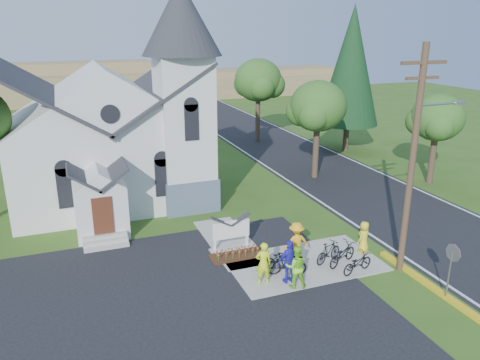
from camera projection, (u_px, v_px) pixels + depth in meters
name	position (u px, v px, depth m)	size (l,w,h in m)	color
ground	(280.00, 275.00, 20.90)	(120.00, 120.00, 0.00)	#315317
parking_lot	(128.00, 336.00, 16.76)	(20.00, 16.00, 0.02)	black
road	(312.00, 164.00, 37.59)	(8.00, 90.00, 0.02)	black
sidewalk	(305.00, 263.00, 21.85)	(7.00, 4.00, 0.05)	#ADA89C
church	(113.00, 118.00, 28.50)	(12.35, 12.00, 13.00)	silver
church_sign	(231.00, 230.00, 23.02)	(2.20, 0.40, 1.70)	#ADA89C
flower_bed	(237.00, 256.00, 22.53)	(2.60, 1.10, 0.07)	#351C0E
utility_pole	(414.00, 155.00, 19.69)	(3.45, 0.28, 10.00)	#422E21
stop_sign	(452.00, 260.00, 18.45)	(0.11, 0.76, 2.48)	gray
tree_road_near	(318.00, 107.00, 32.80)	(4.00, 4.00, 7.05)	#3D2C21
tree_road_mid	(258.00, 81.00, 43.45)	(4.40, 4.40, 7.80)	#3D2C21
tree_road_far	(437.00, 118.00, 31.79)	(3.60, 3.60, 6.30)	#3D2C21
conifer	(351.00, 66.00, 39.64)	(5.20, 5.20, 12.40)	#3D2C21
distant_hills	(141.00, 84.00, 71.38)	(61.00, 10.00, 5.60)	olive
cyclist_0	(263.00, 263.00, 19.82)	(0.70, 0.46, 1.91)	#D5F11C
bike_0	(281.00, 258.00, 21.23)	(0.67, 1.93, 1.01)	black
cyclist_1	(296.00, 267.00, 19.57)	(0.92, 0.71, 1.88)	#87E72B
bike_1	(286.00, 264.00, 20.63)	(0.51, 1.82, 1.09)	black
cyclist_2	(290.00, 261.00, 19.91)	(1.15, 0.48, 1.97)	#2C27C5
bike_2	(342.00, 254.00, 21.58)	(0.68, 1.95, 1.03)	black
cyclist_3	(296.00, 242.00, 21.66)	(1.28, 0.73, 1.97)	gold
bike_3	(328.00, 252.00, 21.78)	(0.48, 1.70, 1.02)	black
cyclist_4	(364.00, 237.00, 22.68)	(0.78, 0.50, 1.59)	yellow
bike_4	(357.00, 263.00, 20.87)	(0.61, 1.76, 0.93)	black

